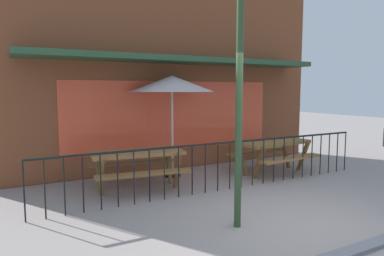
{
  "coord_description": "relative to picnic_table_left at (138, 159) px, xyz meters",
  "views": [
    {
      "loc": [
        -3.82,
        -3.55,
        1.99
      ],
      "look_at": [
        -0.5,
        2.54,
        1.23
      ],
      "focal_mm": 32.8,
      "sensor_mm": 36.0,
      "label": 1
    }
  ],
  "objects": [
    {
      "name": "ground",
      "position": [
        1.48,
        -3.01,
        -0.61
      ],
      "size": [
        40.0,
        40.0,
        0.0
      ],
      "primitive_type": "plane",
      "color": "gray"
    },
    {
      "name": "patio_umbrella",
      "position": [
        1.05,
        0.6,
        1.5
      ],
      "size": [
        1.91,
        1.91,
        2.31
      ],
      "color": "black",
      "rests_on": "ground"
    },
    {
      "name": "picnic_table_right",
      "position": [
        3.33,
        -0.23,
        0.0
      ],
      "size": [
        1.91,
        1.51,
        0.79
      ],
      "color": "olive",
      "rests_on": "ground"
    },
    {
      "name": "curb_edge",
      "position": [
        1.48,
        -3.9,
        -0.61
      ],
      "size": [
        11.95,
        0.2,
        0.11
      ],
      "primitive_type": "cube",
      "color": "slate",
      "rests_on": "ground"
    },
    {
      "name": "picnic_table_left",
      "position": [
        0.0,
        0.0,
        0.0
      ],
      "size": [
        1.95,
        1.57,
        0.79
      ],
      "color": "olive",
      "rests_on": "ground"
    },
    {
      "name": "patio_fence_front",
      "position": [
        1.48,
        -0.87,
        0.05
      ],
      "size": [
        7.19,
        0.04,
        0.97
      ],
      "color": "black",
      "rests_on": "ground"
    },
    {
      "name": "street_lamp",
      "position": [
        0.61,
        -2.53,
        1.84
      ],
      "size": [
        0.28,
        0.28,
        3.73
      ],
      "color": "#2A4326",
      "rests_on": "ground"
    },
    {
      "name": "pub_storefront",
      "position": [
        1.48,
        1.55,
        1.78
      ],
      "size": [
        8.54,
        1.5,
        4.8
      ],
      "color": "#4F2115",
      "rests_on": "ground"
    }
  ]
}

